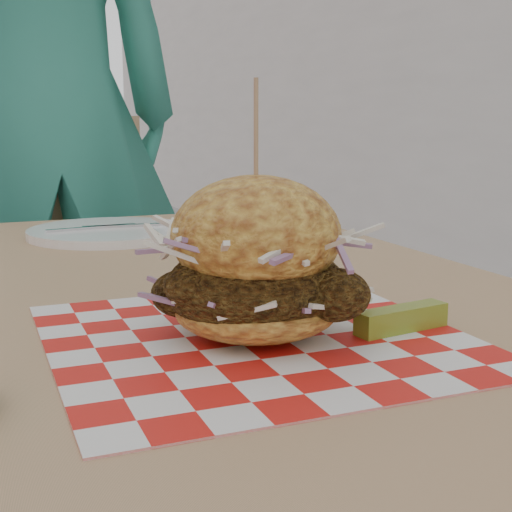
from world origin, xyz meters
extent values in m
imported|color=#2D826F|center=(0.13, 0.94, 0.96)|extent=(0.70, 0.46, 1.92)
cube|color=tan|center=(0.15, -0.11, 0.73)|extent=(0.80, 1.20, 0.04)
cylinder|color=#333338|center=(0.49, 0.43, 0.35)|extent=(0.05, 0.05, 0.71)
cube|color=tan|center=(0.15, 0.74, 0.45)|extent=(0.46, 0.46, 0.04)
cube|color=tan|center=(0.13, 0.94, 0.70)|extent=(0.42, 0.08, 0.50)
cylinder|color=#333338|center=(-0.01, 0.55, 0.21)|extent=(0.03, 0.03, 0.43)
cylinder|color=#333338|center=(0.35, 0.58, 0.21)|extent=(0.03, 0.03, 0.43)
cylinder|color=#333338|center=(0.32, 0.94, 0.21)|extent=(0.03, 0.03, 0.43)
cube|color=red|center=(0.17, -0.35, 0.75)|extent=(0.36, 0.36, 0.00)
ellipsoid|color=gold|center=(0.17, -0.35, 0.78)|extent=(0.15, 0.15, 0.05)
ellipsoid|color=brown|center=(0.17, -0.35, 0.80)|extent=(0.16, 0.15, 0.08)
ellipsoid|color=gold|center=(0.17, -0.35, 0.84)|extent=(0.15, 0.15, 0.10)
cylinder|color=tan|center=(0.17, -0.35, 0.92)|extent=(0.00, 0.00, 0.11)
cube|color=olive|center=(0.30, -0.39, 0.76)|extent=(0.10, 0.04, 0.02)
cylinder|color=white|center=(0.15, 0.26, 0.76)|extent=(0.27, 0.27, 0.01)
cube|color=silver|center=(0.12, 0.26, 0.77)|extent=(0.15, 0.03, 0.00)
cube|color=silver|center=(0.18, 0.26, 0.77)|extent=(0.15, 0.03, 0.00)
cube|color=olive|center=(0.37, 0.23, 0.76)|extent=(0.15, 0.12, 0.02)
ellipsoid|color=#174313|center=(0.37, 0.23, 0.79)|extent=(0.09, 0.09, 0.03)
camera|label=1|loc=(-0.06, -0.92, 0.94)|focal=50.00mm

